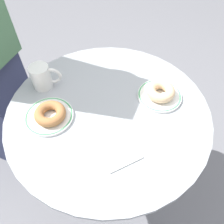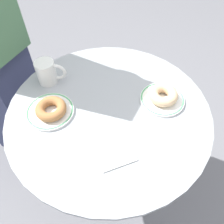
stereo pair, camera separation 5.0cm
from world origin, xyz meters
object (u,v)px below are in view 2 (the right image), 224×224
object	(u,v)px
donut_glazed	(163,95)
coffee_mug	(47,72)
plate_right	(162,99)
paper_napkin	(112,148)
plate_left	(50,111)
donut_cinnamon	(51,109)
cafe_table	(109,143)

from	to	relation	value
donut_glazed	coffee_mug	xyz separation A→B (m)	(-0.40, 0.22, 0.02)
plate_right	donut_glazed	xyz separation A→B (m)	(0.00, 0.00, 0.02)
plate_right	paper_napkin	xyz separation A→B (m)	(-0.24, -0.15, -0.00)
plate_left	donut_glazed	world-z (taller)	donut_glazed
donut_glazed	paper_napkin	distance (m)	0.28
donut_cinnamon	donut_glazed	distance (m)	0.41
paper_napkin	coffee_mug	size ratio (longest dim) A/B	1.20
plate_left	coffee_mug	world-z (taller)	coffee_mug
donut_cinnamon	paper_napkin	size ratio (longest dim) A/B	0.79
plate_right	plate_left	bearing A→B (deg)	172.76
donut_glazed	paper_napkin	bearing A→B (deg)	-147.60
coffee_mug	donut_glazed	bearing A→B (deg)	-28.28
cafe_table	paper_napkin	size ratio (longest dim) A/B	5.40
donut_cinnamon	paper_napkin	distance (m)	0.26
cafe_table	donut_cinnamon	size ratio (longest dim) A/B	6.80
plate_right	donut_cinnamon	distance (m)	0.41
plate_left	coffee_mug	xyz separation A→B (m)	(0.01, 0.16, 0.04)
paper_napkin	donut_cinnamon	bearing A→B (deg)	131.72
donut_glazed	paper_napkin	xyz separation A→B (m)	(-0.24, -0.15, -0.03)
plate_left	paper_napkin	bearing A→B (deg)	-48.55
donut_cinnamon	coffee_mug	distance (m)	0.17
paper_napkin	coffee_mug	bearing A→B (deg)	114.24
plate_left	donut_glazed	xyz separation A→B (m)	(0.42, -0.05, 0.02)
cafe_table	plate_right	xyz separation A→B (m)	(0.21, -0.01, 0.25)
donut_glazed	coffee_mug	bearing A→B (deg)	151.72
donut_cinnamon	paper_napkin	bearing A→B (deg)	-48.28
plate_left	paper_napkin	size ratio (longest dim) A/B	1.24
cafe_table	paper_napkin	world-z (taller)	paper_napkin
cafe_table	plate_right	bearing A→B (deg)	-1.99
plate_right	coffee_mug	xyz separation A→B (m)	(-0.40, 0.22, 0.04)
donut_cinnamon	paper_napkin	xyz separation A→B (m)	(0.17, -0.19, -0.03)
donut_cinnamon	coffee_mug	xyz separation A→B (m)	(0.01, 0.17, 0.02)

